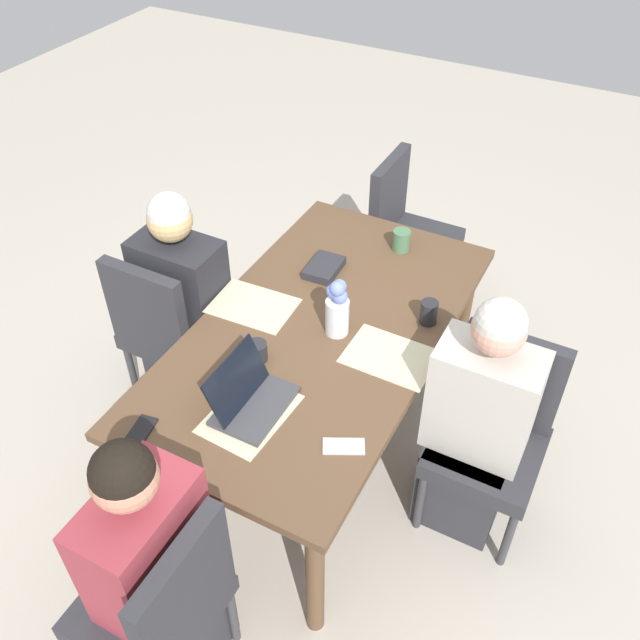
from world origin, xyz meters
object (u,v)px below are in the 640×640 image
at_px(book_red_cover, 324,268).
at_px(phone_silver, 344,446).
at_px(laptop_head_left_left_far, 249,398).
at_px(coffee_mug_centre_left, 257,351).
at_px(coffee_mug_near_right, 429,312).
at_px(person_head_left_left_far, 155,575).
at_px(chair_far_left_mid, 167,325).
at_px(person_far_left_mid, 186,315).
at_px(phone_black, 140,432).
at_px(flower_vase, 337,307).
at_px(chair_near_left_near, 495,426).
at_px(person_near_left_near, 476,429).
at_px(coffee_mug_near_left, 401,240).
at_px(dining_table, 320,342).
at_px(chair_head_left_left_far, 163,604).
at_px(chair_head_right_right_near, 405,227).

distance_m(book_red_cover, phone_silver, 1.03).
height_order(laptop_head_left_left_far, coffee_mug_centre_left, laptop_head_left_left_far).
bearing_deg(coffee_mug_near_right, person_head_left_left_far, 163.60).
relative_size(chair_far_left_mid, phone_silver, 6.00).
relative_size(person_far_left_mid, laptop_head_left_left_far, 3.73).
xyz_separation_m(laptop_head_left_left_far, phone_black, (-0.30, 0.28, -0.04)).
bearing_deg(flower_vase, phone_silver, -151.03).
distance_m(chair_near_left_near, person_near_left_near, 0.10).
relative_size(person_far_left_mid, phone_silver, 7.97).
xyz_separation_m(person_near_left_near, laptop_head_left_left_far, (-0.47, 0.76, 0.25)).
xyz_separation_m(chair_near_left_near, phone_silver, (-0.55, 0.43, 0.24)).
bearing_deg(coffee_mug_near_left, dining_table, 173.61).
height_order(person_far_left_mid, person_head_left_left_far, same).
bearing_deg(coffee_mug_near_left, coffee_mug_near_right, -144.94).
bearing_deg(coffee_mug_near_left, chair_head_left_left_far, 179.18).
distance_m(coffee_mug_near_right, coffee_mug_centre_left, 0.75).
bearing_deg(chair_near_left_near, coffee_mug_near_left, 47.19).
relative_size(person_far_left_mid, person_head_left_left_far, 1.00).
bearing_deg(phone_black, chair_head_right_right_near, -15.81).
height_order(person_near_left_near, flower_vase, person_near_left_near).
bearing_deg(coffee_mug_near_right, person_near_left_near, -130.55).
distance_m(dining_table, flower_vase, 0.22).
height_order(flower_vase, coffee_mug_near_left, flower_vase).
bearing_deg(coffee_mug_near_left, chair_head_right_right_near, 17.87).
distance_m(chair_near_left_near, book_red_cover, 1.05).
bearing_deg(chair_head_left_left_far, phone_black, 42.42).
relative_size(dining_table, coffee_mug_near_left, 17.17).
xyz_separation_m(chair_head_right_right_near, flower_vase, (-1.20, -0.16, 0.37)).
distance_m(laptop_head_left_left_far, coffee_mug_near_left, 1.21).
height_order(chair_near_left_near, person_near_left_near, person_near_left_near).
height_order(dining_table, laptop_head_left_left_far, laptop_head_left_left_far).
bearing_deg(phone_black, flower_vase, -34.71).
distance_m(laptop_head_left_left_far, coffee_mug_centre_left, 0.25).
bearing_deg(chair_head_right_right_near, chair_far_left_mid, 152.23).
distance_m(chair_near_left_near, chair_far_left_mid, 1.58).
bearing_deg(person_near_left_near, phone_silver, 142.55).
relative_size(dining_table, flower_vase, 6.69).
relative_size(person_far_left_mid, coffee_mug_near_left, 11.37).
xyz_separation_m(chair_near_left_near, flower_vase, (-0.02, 0.72, 0.37)).
xyz_separation_m(dining_table, person_near_left_near, (-0.04, -0.73, -0.13)).
xyz_separation_m(chair_far_left_mid, laptop_head_left_left_far, (-0.42, -0.75, 0.28)).
distance_m(flower_vase, coffee_mug_near_right, 0.40).
bearing_deg(coffee_mug_centre_left, person_near_left_near, -74.74).
relative_size(coffee_mug_near_right, book_red_cover, 0.54).
distance_m(chair_head_left_left_far, person_head_left_left_far, 0.10).
bearing_deg(coffee_mug_near_left, phone_silver, -166.60).
relative_size(chair_near_left_near, chair_head_right_right_near, 1.00).
height_order(chair_head_left_left_far, phone_silver, chair_head_left_left_far).
distance_m(chair_head_right_right_near, coffee_mug_near_left, 0.62).
height_order(flower_vase, coffee_mug_centre_left, flower_vase).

